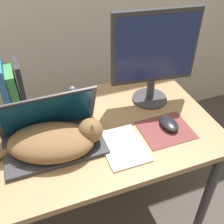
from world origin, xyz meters
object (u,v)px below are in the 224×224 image
at_px(laptop, 52,136).
at_px(notepad, 123,147).
at_px(computer_mouse, 169,123).
at_px(cat, 55,141).
at_px(webcam, 72,91).
at_px(external_monitor, 154,55).
at_px(book_row, 12,91).

relative_size(laptop, notepad, 1.79).
bearing_deg(computer_mouse, cat, 176.51).
distance_m(cat, webcam, 0.34).
relative_size(laptop, external_monitor, 0.88).
distance_m(notepad, webcam, 0.40).
distance_m(book_row, webcam, 0.27).
relative_size(book_row, notepad, 1.19).
bearing_deg(external_monitor, book_row, 168.65).
bearing_deg(book_row, cat, -68.60).
relative_size(laptop, webcam, 5.08).
relative_size(cat, webcam, 5.95).
bearing_deg(laptop, book_row, 113.72).
height_order(cat, computer_mouse, cat).
height_order(laptop, external_monitor, external_monitor).
bearing_deg(computer_mouse, webcam, 134.56).
bearing_deg(laptop, computer_mouse, -8.40).
bearing_deg(computer_mouse, notepad, -168.94).
bearing_deg(webcam, laptop, -118.76).
height_order(external_monitor, notepad, external_monitor).
xyz_separation_m(cat, notepad, (0.25, -0.07, -0.05)).
distance_m(computer_mouse, webcam, 0.48).
xyz_separation_m(computer_mouse, notepad, (-0.23, -0.05, -0.01)).
distance_m(cat, notepad, 0.27).
xyz_separation_m(external_monitor, webcam, (-0.35, 0.14, -0.19)).
bearing_deg(laptop, external_monitor, 15.18).
bearing_deg(laptop, notepad, -24.71).
bearing_deg(webcam, book_row, -177.16).
bearing_deg(cat, computer_mouse, -3.49).
height_order(computer_mouse, webcam, webcam).
height_order(cat, webcam, cat).
relative_size(computer_mouse, book_row, 0.43).
bearing_deg(computer_mouse, external_monitor, 86.69).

